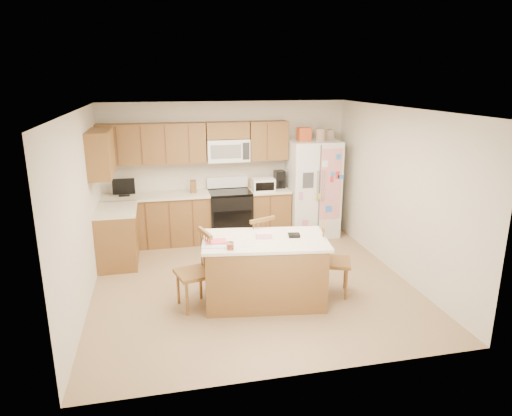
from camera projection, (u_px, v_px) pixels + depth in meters
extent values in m
plane|color=#8D6950|center=(251.00, 282.00, 6.74)|extent=(4.50, 4.50, 0.00)
cube|color=beige|center=(226.00, 170.00, 8.51)|extent=(4.50, 0.10, 2.50)
cube|color=beige|center=(300.00, 261.00, 4.28)|extent=(4.50, 0.10, 2.50)
cube|color=beige|center=(82.00, 210.00, 5.93)|extent=(0.10, 4.50, 2.50)
cube|color=beige|center=(397.00, 192.00, 6.86)|extent=(0.10, 4.50, 2.50)
cube|color=white|center=(251.00, 109.00, 6.05)|extent=(4.50, 4.50, 0.04)
cube|color=brown|center=(157.00, 220.00, 8.18)|extent=(1.87, 0.60, 0.88)
cube|color=brown|center=(268.00, 213.00, 8.60)|extent=(0.72, 0.60, 0.88)
cube|color=brown|center=(118.00, 237.00, 7.32)|extent=(0.60, 0.95, 0.88)
cube|color=white|center=(156.00, 196.00, 8.04)|extent=(1.87, 0.64, 0.04)
cube|color=white|center=(269.00, 190.00, 8.46)|extent=(0.72, 0.64, 0.04)
cube|color=white|center=(116.00, 210.00, 7.19)|extent=(0.64, 0.95, 0.04)
cube|color=brown|center=(152.00, 144.00, 7.93)|extent=(1.85, 0.33, 0.70)
cube|color=brown|center=(268.00, 140.00, 8.35)|extent=(0.70, 0.33, 0.70)
cube|color=brown|center=(227.00, 130.00, 8.14)|extent=(0.76, 0.33, 0.29)
cube|color=brown|center=(101.00, 153.00, 6.92)|extent=(0.33, 0.95, 0.70)
cube|color=#58301C|center=(117.00, 146.00, 7.65)|extent=(0.02, 0.01, 0.66)
cube|color=#58301C|center=(123.00, 228.00, 7.77)|extent=(0.02, 0.01, 0.84)
cube|color=#58301C|center=(141.00, 145.00, 7.73)|extent=(0.02, 0.01, 0.66)
cube|color=#58301C|center=(147.00, 226.00, 7.85)|extent=(0.02, 0.01, 0.84)
cube|color=#58301C|center=(165.00, 145.00, 7.81)|extent=(0.02, 0.01, 0.66)
cube|color=#58301C|center=(170.00, 225.00, 7.93)|extent=(0.02, 0.01, 0.84)
cube|color=#58301C|center=(189.00, 144.00, 7.90)|extent=(0.01, 0.01, 0.66)
cube|color=#58301C|center=(193.00, 223.00, 8.02)|extent=(0.01, 0.01, 0.84)
cube|color=#58301C|center=(267.00, 142.00, 8.18)|extent=(0.01, 0.01, 0.66)
cube|color=#58301C|center=(270.00, 218.00, 8.30)|extent=(0.01, 0.01, 0.84)
cube|color=white|center=(228.00, 150.00, 8.22)|extent=(0.76, 0.38, 0.40)
cube|color=slate|center=(226.00, 152.00, 8.02)|extent=(0.54, 0.01, 0.24)
cube|color=#262626|center=(246.00, 151.00, 8.10)|extent=(0.12, 0.01, 0.30)
cube|color=brown|center=(193.00, 187.00, 8.15)|extent=(0.10, 0.14, 0.22)
cube|color=black|center=(124.00, 195.00, 7.95)|extent=(0.18, 0.12, 0.02)
cube|color=black|center=(124.00, 186.00, 7.91)|extent=(0.38, 0.03, 0.28)
cube|color=gold|center=(259.00, 183.00, 8.48)|extent=(0.35, 0.22, 0.18)
cube|color=white|center=(263.00, 185.00, 8.27)|extent=(0.40, 0.28, 0.23)
cube|color=black|center=(265.00, 187.00, 8.13)|extent=(0.34, 0.01, 0.15)
cube|color=black|center=(279.00, 179.00, 8.52)|extent=(0.18, 0.22, 0.32)
cylinder|color=black|center=(280.00, 184.00, 8.47)|extent=(0.12, 0.12, 0.12)
cube|color=black|center=(230.00, 216.00, 8.43)|extent=(0.76, 0.64, 0.88)
cube|color=black|center=(233.00, 222.00, 8.13)|extent=(0.68, 0.01, 0.42)
cube|color=black|center=(229.00, 192.00, 8.30)|extent=(0.76, 0.64, 0.03)
cube|color=white|center=(227.00, 182.00, 8.51)|extent=(0.76, 0.10, 0.20)
cube|color=white|center=(312.00, 188.00, 8.57)|extent=(0.90, 0.75, 1.80)
cube|color=#4C4C4C|center=(319.00, 193.00, 8.22)|extent=(0.02, 0.01, 1.75)
cube|color=silver|center=(317.00, 186.00, 8.14)|extent=(0.02, 0.03, 0.55)
cube|color=silver|center=(323.00, 185.00, 8.16)|extent=(0.02, 0.03, 0.55)
cube|color=#3F3F44|center=(308.00, 180.00, 8.10)|extent=(0.20, 0.01, 0.28)
cube|color=#D84C59|center=(330.00, 185.00, 8.21)|extent=(0.42, 0.01, 1.30)
cube|color=#BD471F|center=(304.00, 134.00, 8.25)|extent=(0.22, 0.22, 0.24)
cylinder|color=tan|center=(320.00, 135.00, 8.27)|extent=(0.18, 0.18, 0.22)
cube|color=gray|center=(327.00, 135.00, 8.43)|extent=(0.18, 0.20, 0.18)
cube|color=brown|center=(265.00, 271.00, 6.06)|extent=(1.64, 1.07, 0.85)
cube|color=white|center=(265.00, 240.00, 5.94)|extent=(1.73, 1.16, 0.04)
cylinder|color=#BD471F|center=(230.00, 247.00, 5.57)|extent=(0.08, 0.08, 0.06)
cylinder|color=white|center=(230.00, 246.00, 5.56)|extent=(0.09, 0.09, 0.09)
cube|color=#FFB5C3|center=(264.00, 235.00, 5.98)|extent=(0.22, 0.18, 0.07)
cube|color=black|center=(294.00, 235.00, 6.01)|extent=(0.17, 0.14, 0.04)
cube|color=white|center=(214.00, 245.00, 5.70)|extent=(0.33, 0.28, 0.01)
cube|color=#D84C4C|center=(216.00, 241.00, 5.78)|extent=(0.29, 0.23, 0.01)
cylinder|color=white|center=(247.00, 246.00, 5.65)|extent=(0.14, 0.03, 0.01)
cube|color=brown|center=(193.00, 273.00, 5.88)|extent=(0.52, 0.54, 0.05)
cylinder|color=brown|center=(178.00, 288.00, 6.03)|extent=(0.04, 0.04, 0.45)
cylinder|color=brown|center=(187.00, 299.00, 5.73)|extent=(0.04, 0.04, 0.45)
cylinder|color=brown|center=(201.00, 283.00, 6.17)|extent=(0.04, 0.04, 0.45)
cylinder|color=brown|center=(210.00, 294.00, 5.86)|extent=(0.04, 0.04, 0.45)
cylinder|color=brown|center=(201.00, 247.00, 6.02)|extent=(0.02, 0.02, 0.51)
cylinder|color=brown|center=(204.00, 249.00, 5.95)|extent=(0.02, 0.02, 0.51)
cylinder|color=brown|center=(206.00, 251.00, 5.88)|extent=(0.02, 0.02, 0.51)
cylinder|color=brown|center=(208.00, 253.00, 5.82)|extent=(0.02, 0.02, 0.51)
cylinder|color=brown|center=(210.00, 255.00, 5.75)|extent=(0.02, 0.02, 0.51)
cube|color=brown|center=(205.00, 233.00, 5.81)|extent=(0.15, 0.42, 0.05)
cube|color=brown|center=(255.00, 251.00, 6.68)|extent=(0.56, 0.55, 0.05)
cylinder|color=brown|center=(259.00, 260.00, 6.97)|extent=(0.04, 0.04, 0.45)
cylinder|color=brown|center=(240.00, 265.00, 6.77)|extent=(0.04, 0.04, 0.45)
cylinder|color=brown|center=(271.00, 267.00, 6.72)|extent=(0.04, 0.04, 0.45)
cylinder|color=brown|center=(252.00, 272.00, 6.53)|extent=(0.04, 0.04, 0.45)
cylinder|color=brown|center=(271.00, 234.00, 6.55)|extent=(0.02, 0.02, 0.50)
cylinder|color=brown|center=(267.00, 235.00, 6.51)|extent=(0.02, 0.02, 0.50)
cylinder|color=brown|center=(262.00, 236.00, 6.47)|extent=(0.02, 0.02, 0.50)
cylinder|color=brown|center=(258.00, 238.00, 6.43)|extent=(0.02, 0.02, 0.50)
cylinder|color=brown|center=(253.00, 239.00, 6.38)|extent=(0.02, 0.02, 0.50)
cube|color=brown|center=(263.00, 220.00, 6.40)|extent=(0.40, 0.20, 0.05)
cube|color=brown|center=(335.00, 262.00, 6.26)|extent=(0.54, 0.56, 0.05)
cylinder|color=brown|center=(346.00, 285.00, 6.14)|extent=(0.04, 0.04, 0.45)
cylinder|color=brown|center=(345.00, 274.00, 6.47)|extent=(0.04, 0.04, 0.45)
cylinder|color=brown|center=(323.00, 283.00, 6.18)|extent=(0.04, 0.04, 0.45)
cylinder|color=brown|center=(323.00, 272.00, 6.52)|extent=(0.04, 0.04, 0.45)
cylinder|color=brown|center=(323.00, 247.00, 6.06)|extent=(0.02, 0.02, 0.50)
cylinder|color=brown|center=(323.00, 245.00, 6.14)|extent=(0.02, 0.02, 0.50)
cylinder|color=brown|center=(323.00, 243.00, 6.21)|extent=(0.02, 0.02, 0.50)
cylinder|color=brown|center=(323.00, 241.00, 6.28)|extent=(0.02, 0.02, 0.50)
cylinder|color=brown|center=(323.00, 239.00, 6.36)|extent=(0.02, 0.02, 0.50)
cube|color=brown|center=(324.00, 225.00, 6.14)|extent=(0.19, 0.40, 0.05)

